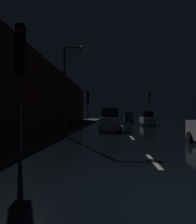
% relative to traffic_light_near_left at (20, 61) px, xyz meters
% --- Properties ---
extents(ground, '(26.58, 84.00, 0.02)m').
position_rel_traffic_light_near_left_xyz_m(ground, '(4.89, 21.32, -3.68)').
color(ground, black).
extents(sidewalk_left, '(4.40, 84.00, 0.15)m').
position_rel_traffic_light_near_left_xyz_m(sidewalk_left, '(-2.20, 21.32, -3.59)').
color(sidewalk_left, '#28282B').
rests_on(sidewalk_left, ground).
extents(building_facade_left, '(0.80, 63.00, 8.41)m').
position_rel_traffic_light_near_left_xyz_m(building_facade_left, '(-4.80, 17.82, 0.54)').
color(building_facade_left, '#472319').
rests_on(building_facade_left, ground).
extents(lane_centerline, '(0.16, 25.42, 0.01)m').
position_rel_traffic_light_near_left_xyz_m(lane_centerline, '(4.89, 12.42, -3.66)').
color(lane_centerline, beige).
rests_on(lane_centerline, ground).
extents(traffic_light_near_left, '(0.34, 0.47, 5.03)m').
position_rel_traffic_light_near_left_xyz_m(traffic_light_near_left, '(0.00, 0.00, 0.00)').
color(traffic_light_near_left, '#38383A').
rests_on(traffic_light_near_left, ground).
extents(traffic_light_far_right, '(0.31, 0.46, 5.13)m').
position_rel_traffic_light_near_left_xyz_m(traffic_light_far_right, '(9.67, 25.56, 0.08)').
color(traffic_light_far_right, '#38383A').
rests_on(traffic_light_far_right, ground).
extents(traffic_light_far_left, '(0.34, 0.47, 5.09)m').
position_rel_traffic_light_near_left_xyz_m(traffic_light_far_left, '(0.10, 21.49, 0.05)').
color(traffic_light_far_left, '#38383A').
rests_on(traffic_light_far_left, ground).
extents(streetlamp_overhead, '(1.70, 0.44, 6.84)m').
position_rel_traffic_light_near_left_xyz_m(streetlamp_overhead, '(0.37, 7.62, 0.90)').
color(streetlamp_overhead, '#2D2D30').
rests_on(streetlamp_overhead, ground).
extents(car_approaching_headlights, '(2.06, 4.46, 2.24)m').
position_rel_traffic_light_near_left_xyz_m(car_approaching_headlights, '(3.34, 12.88, -2.64)').
color(car_approaching_headlights, '#A5A8AD').
rests_on(car_approaching_headlights, ground).
extents(car_parked_right_far, '(1.89, 4.10, 2.07)m').
position_rel_traffic_light_near_left_xyz_m(car_parked_right_far, '(8.87, 22.85, -2.72)').
color(car_parked_right_far, '#A5A8AD').
rests_on(car_parked_right_far, ground).
extents(car_distant_taillights, '(1.82, 3.94, 1.99)m').
position_rel_traffic_light_near_left_xyz_m(car_distant_taillights, '(6.96, 32.54, -2.76)').
color(car_distant_taillights, '#141E51').
rests_on(car_distant_taillights, ground).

